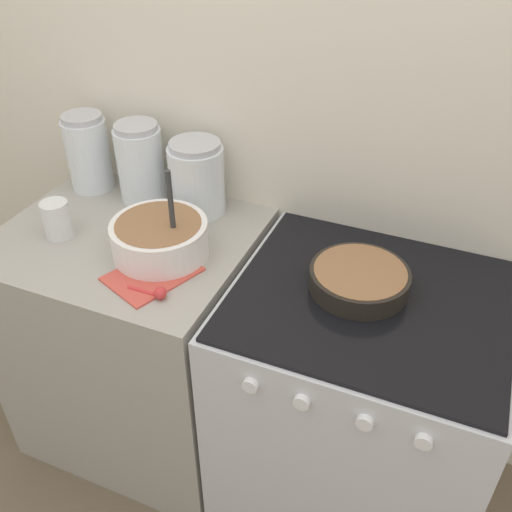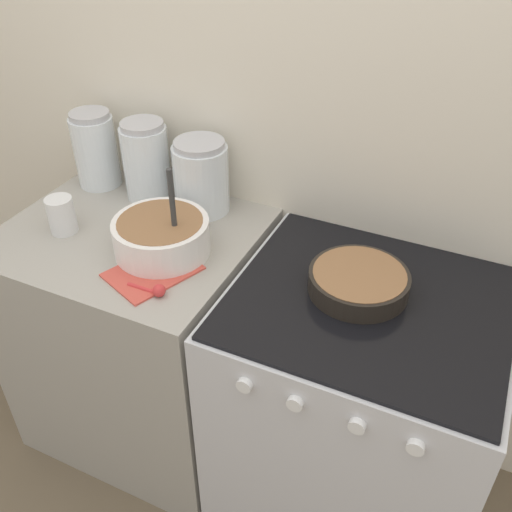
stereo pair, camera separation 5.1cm
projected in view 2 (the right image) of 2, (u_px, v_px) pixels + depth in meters
wall_back at (289, 118)px, 1.73m from camera, size 4.55×0.05×2.40m
countertop_cabinet at (144, 335)px, 2.04m from camera, size 0.78×0.66×0.89m
stove at (353, 409)px, 1.78m from camera, size 0.75×0.68×0.89m
mixing_bowl at (161, 235)px, 1.66m from camera, size 0.28×0.28×0.28m
baking_pan at (359, 281)px, 1.53m from camera, size 0.27×0.27×0.06m
storage_jar_left at (96, 154)px, 1.97m from camera, size 0.15×0.15×0.26m
storage_jar_middle at (147, 165)px, 1.90m from camera, size 0.15×0.15×0.27m
storage_jar_right at (201, 181)px, 1.83m from camera, size 0.18×0.18×0.24m
tin_can at (61, 215)px, 1.75m from camera, size 0.08×0.08×0.12m
recipe_page at (153, 272)px, 1.61m from camera, size 0.26×0.29×0.01m
measuring_spoon at (155, 290)px, 1.52m from camera, size 0.12×0.04×0.04m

